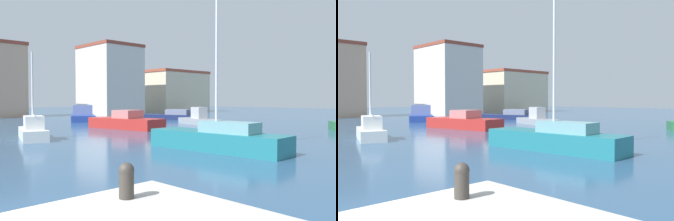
% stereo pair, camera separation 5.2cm
% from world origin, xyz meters
% --- Properties ---
extents(water, '(160.00, 160.00, 0.00)m').
position_xyz_m(water, '(15.00, 20.00, 0.00)').
color(water, '#2D5175').
rests_on(water, ground).
extents(mooring_bollard, '(0.25, 0.25, 0.57)m').
position_xyz_m(mooring_bollard, '(1.53, -1.19, 1.38)').
color(mooring_bollard, '#38332D').
rests_on(mooring_bollard, pier_quay).
extents(sailboat_white_mid_harbor, '(2.86, 4.98, 5.72)m').
position_xyz_m(sailboat_white_mid_harbor, '(7.48, 16.88, 0.59)').
color(sailboat_white_mid_harbor, white).
rests_on(sailboat_white_mid_harbor, water).
extents(motorboat_grey_outer_mooring, '(3.27, 6.21, 1.80)m').
position_xyz_m(motorboat_grey_outer_mooring, '(25.42, 18.22, 0.53)').
color(motorboat_grey_outer_mooring, gray).
rests_on(motorboat_grey_outer_mooring, water).
extents(sailboat_teal_distant_north, '(2.42, 7.69, 10.80)m').
position_xyz_m(sailboat_teal_distant_north, '(12.34, 5.50, 0.62)').
color(sailboat_teal_distant_north, '#1E707A').
rests_on(sailboat_teal_distant_north, water).
extents(motorboat_navy_inner_mooring, '(5.40, 8.92, 1.32)m').
position_xyz_m(motorboat_navy_inner_mooring, '(29.80, 26.40, 0.48)').
color(motorboat_navy_inner_mooring, '#19234C').
rests_on(motorboat_navy_inner_mooring, water).
extents(motorboat_blue_far_right, '(6.23, 8.41, 1.91)m').
position_xyz_m(motorboat_blue_far_right, '(20.06, 32.51, 0.61)').
color(motorboat_blue_far_right, '#233D93').
rests_on(motorboat_blue_far_right, water).
extents(motorboat_red_near_pier, '(3.54, 7.59, 1.66)m').
position_xyz_m(motorboat_red_near_pier, '(16.97, 19.52, 0.59)').
color(motorboat_red_near_pier, '#B22823').
rests_on(motorboat_red_near_pier, water).
extents(yacht_club, '(7.59, 9.55, 11.54)m').
position_xyz_m(yacht_club, '(31.36, 43.25, 5.78)').
color(yacht_club, beige).
rests_on(yacht_club, ground).
extents(waterfront_apartments, '(12.68, 7.13, 8.24)m').
position_xyz_m(waterfront_apartments, '(47.76, 43.90, 4.13)').
color(waterfront_apartments, beige).
rests_on(waterfront_apartments, ground).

